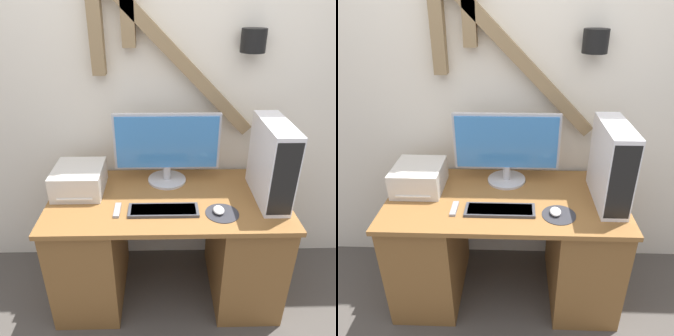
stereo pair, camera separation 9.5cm
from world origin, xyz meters
The scene contains 10 objects.
ground_plane centered at (0.00, 0.00, 0.00)m, with size 12.00×12.00×0.00m, color #4C4742.
wall_back centered at (0.00, 0.79, 1.36)m, with size 6.40×0.20×2.70m.
desk centered at (0.00, 0.37, 0.41)m, with size 1.48×0.74×0.79m.
monitor centered at (0.00, 0.58, 1.05)m, with size 0.69×0.26×0.48m.
keyboard centered at (-0.03, 0.21, 0.80)m, with size 0.41×0.13×0.02m.
mousepad centered at (0.31, 0.19, 0.79)m, with size 0.20×0.20×0.00m.
mouse centered at (0.29, 0.19, 0.81)m, with size 0.06×0.09×0.03m.
computer_tower centered at (0.62, 0.36, 1.04)m, with size 0.16×0.47×0.49m.
printer centered at (-0.56, 0.47, 0.87)m, with size 0.31×0.34×0.16m.
remote_control centered at (-0.30, 0.22, 0.80)m, with size 0.03×0.14×0.02m.
Camera 1 is at (-0.03, -1.37, 1.91)m, focal length 35.00 mm.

